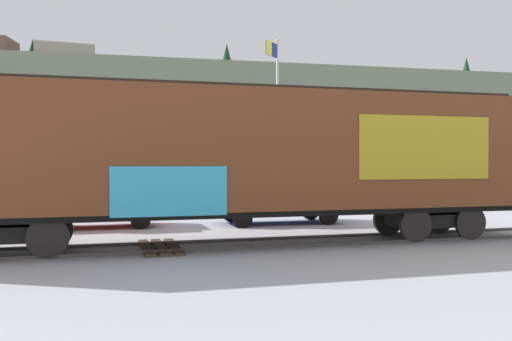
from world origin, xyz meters
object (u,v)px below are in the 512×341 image
Objects in this scene: parked_car_red at (94,203)px; freight_car at (242,153)px; flagpole at (276,103)px; parked_car_blue at (276,198)px.

freight_car is at bearing -51.33° from parked_car_red.
parked_car_blue is (-2.06, -7.49, -4.15)m from flagpole.
parked_car_red is (-8.16, -7.25, -4.22)m from flagpole.
flagpole is 11.70m from parked_car_red.
flagpole is at bearing 41.66° from parked_car_red.
freight_car is 4.10× the size of parked_car_red.
freight_car is 6.43m from parked_car_red.
flagpole reaches higher than parked_car_red.
flagpole is at bearing 70.66° from freight_car.
parked_car_red is at bearing 177.77° from parked_car_blue.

